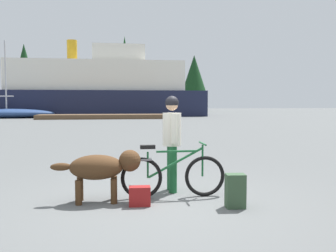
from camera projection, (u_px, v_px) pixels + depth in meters
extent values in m
plane|color=#595B5B|center=(157.00, 202.00, 5.62)|extent=(160.00, 160.00, 0.00)
torus|color=black|center=(205.00, 176.00, 5.97)|extent=(0.67, 0.06, 0.67)
torus|color=black|center=(142.00, 178.00, 5.83)|extent=(0.67, 0.06, 0.67)
cube|color=#19592D|center=(177.00, 151.00, 5.88)|extent=(0.67, 0.03, 0.03)
cube|color=#19592D|center=(175.00, 163.00, 5.89)|extent=(0.89, 0.03, 0.49)
cylinder|color=#19592D|center=(148.00, 165.00, 5.83)|extent=(0.03, 0.03, 0.42)
cylinder|color=#19592D|center=(203.00, 161.00, 5.95)|extent=(0.03, 0.03, 0.52)
cube|color=black|center=(148.00, 147.00, 5.81)|extent=(0.24, 0.10, 0.06)
cylinder|color=#19592D|center=(203.00, 144.00, 5.93)|extent=(0.03, 0.44, 0.03)
cube|color=slate|center=(140.00, 160.00, 5.81)|extent=(0.36, 0.14, 0.02)
cylinder|color=#19592D|center=(171.00, 167.00, 6.42)|extent=(0.14, 0.14, 0.80)
cylinder|color=#19592D|center=(173.00, 170.00, 6.21)|extent=(0.14, 0.14, 0.80)
cylinder|color=silver|center=(172.00, 129.00, 6.27)|extent=(0.32, 0.32, 0.57)
cylinder|color=silver|center=(170.00, 127.00, 6.49)|extent=(0.09, 0.09, 0.50)
cylinder|color=silver|center=(174.00, 128.00, 6.05)|extent=(0.09, 0.09, 0.50)
sphere|color=tan|center=(172.00, 104.00, 6.24)|extent=(0.22, 0.22, 0.22)
sphere|color=black|center=(172.00, 103.00, 6.24)|extent=(0.23, 0.23, 0.23)
ellipsoid|color=#472D19|center=(96.00, 167.00, 5.61)|extent=(0.83, 0.45, 0.39)
sphere|color=#472D19|center=(130.00, 161.00, 5.68)|extent=(0.34, 0.34, 0.34)
ellipsoid|color=#472D19|center=(61.00, 167.00, 5.54)|extent=(0.32, 0.12, 0.12)
cylinder|color=#472D19|center=(114.00, 188.00, 5.80)|extent=(0.10, 0.10, 0.38)
cylinder|color=#472D19|center=(114.00, 191.00, 5.55)|extent=(0.10, 0.10, 0.38)
cylinder|color=#472D19|center=(80.00, 189.00, 5.72)|extent=(0.10, 0.10, 0.38)
cylinder|color=#472D19|center=(78.00, 193.00, 5.47)|extent=(0.10, 0.10, 0.38)
cube|color=#334C33|center=(235.00, 191.00, 5.33)|extent=(0.29, 0.22, 0.50)
cube|color=maroon|center=(140.00, 196.00, 5.44)|extent=(0.33, 0.19, 0.29)
cube|color=brown|center=(107.00, 117.00, 33.72)|extent=(12.50, 2.80, 0.40)
cube|color=#191E38|center=(98.00, 103.00, 40.95)|extent=(23.25, 8.14, 2.76)
cube|color=silver|center=(98.00, 77.00, 40.75)|extent=(18.60, 6.84, 3.20)
cube|color=silver|center=(119.00, 55.00, 40.91)|extent=(5.58, 4.88, 1.80)
cylinder|color=#BF8C19|center=(72.00, 51.00, 40.17)|extent=(1.10, 1.10, 2.40)
ellipsoid|color=navy|center=(7.00, 113.00, 34.83)|extent=(8.93, 2.50, 0.90)
cylinder|color=#B2B2B7|center=(6.00, 75.00, 34.58)|extent=(0.14, 0.14, 6.47)
cylinder|color=#4C331E|center=(25.00, 104.00, 57.13)|extent=(0.42, 0.42, 2.53)
cone|color=#143819|center=(24.00, 70.00, 56.78)|extent=(4.07, 4.07, 8.07)
cylinder|color=#4C331E|center=(125.00, 104.00, 60.20)|extent=(0.38, 0.38, 2.46)
cone|color=#19471E|center=(125.00, 66.00, 59.79)|extent=(2.92, 2.92, 9.86)
cylinder|color=#4C331E|center=(194.00, 101.00, 61.34)|extent=(0.41, 0.41, 3.25)
cone|color=#143819|center=(194.00, 73.00, 61.03)|extent=(4.05, 4.05, 6.14)
cylinder|color=#4C331E|center=(88.00, 105.00, 65.36)|extent=(0.42, 0.42, 2.12)
cone|color=#143819|center=(87.00, 79.00, 65.05)|extent=(3.21, 3.21, 7.25)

